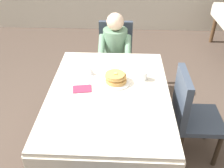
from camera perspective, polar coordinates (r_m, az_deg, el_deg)
The scene contains 13 objects.
ground_plane at distance 2.82m, azimuth -0.62°, elevation -13.88°, with size 14.00×14.00×0.00m, color brown.
dining_table_main at distance 2.38m, azimuth -0.72°, elevation -3.33°, with size 1.12×1.52×0.74m.
chair_diner at distance 3.43m, azimuth 0.76°, elevation 6.99°, with size 0.44×0.45×0.93m.
diner_person at distance 3.23m, azimuth 0.68°, elevation 7.91°, with size 0.40×0.43×1.12m.
chair_right_side at distance 2.53m, azimuth 17.07°, elevation -5.85°, with size 0.45×0.44×0.93m.
plate_breakfast at distance 2.43m, azimuth 0.76°, elevation 0.45°, with size 0.28×0.28×0.02m, color white.
breakfast_stack at distance 2.41m, azimuth 0.83°, elevation 1.42°, with size 0.21×0.21×0.09m.
cup_coffee at distance 2.47m, azimuth 7.05°, elevation 1.81°, with size 0.11×0.08×0.08m.
syrup_pitcher at distance 2.55m, azimuth -4.85°, elevation 2.91°, with size 0.08×0.08×0.07m.
fork_left_of_plate at distance 2.43m, azimuth -3.74°, elevation 0.19°, with size 0.18×0.01×0.01m, color silver.
knife_right_of_plate at distance 2.42m, azimuth 5.25°, elevation -0.04°, with size 0.20×0.01×0.01m, color silver.
spoon_near_edge at distance 2.18m, azimuth 1.22°, elevation -4.21°, with size 0.15×0.01×0.01m, color silver.
napkin_folded at distance 2.36m, azimuth -6.70°, elevation -1.10°, with size 0.17×0.12×0.01m, color #8C2D4C.
Camera 1 is at (0.12, -1.88, 2.10)m, focal length 40.80 mm.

